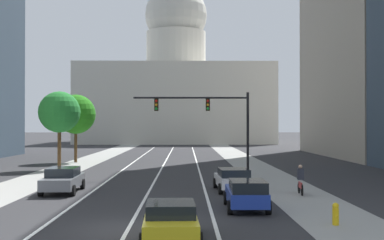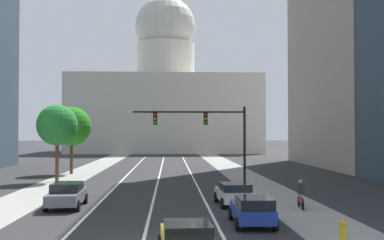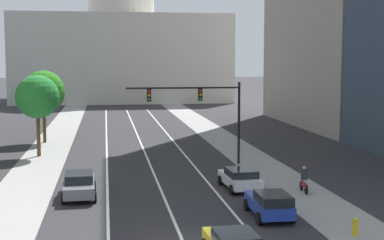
{
  "view_description": "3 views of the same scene",
  "coord_description": "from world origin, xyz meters",
  "px_view_note": "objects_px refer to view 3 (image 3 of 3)",
  "views": [
    {
      "loc": [
        2.22,
        -19.17,
        4.03
      ],
      "look_at": [
        2.76,
        24.03,
        4.44
      ],
      "focal_mm": 46.36,
      "sensor_mm": 36.0,
      "label": 1
    },
    {
      "loc": [
        1.1,
        -19.15,
        4.52
      ],
      "look_at": [
        2.81,
        18.57,
        5.47
      ],
      "focal_mm": 45.41,
      "sensor_mm": 36.0,
      "label": 2
    },
    {
      "loc": [
        -3.41,
        -23.91,
        8.36
      ],
      "look_at": [
        2.3,
        13.13,
        4.3
      ],
      "focal_mm": 52.63,
      "sensor_mm": 36.0,
      "label": 3
    }
  ],
  "objects_px": {
    "capitol_building": "(122,42)",
    "fire_hydrant": "(355,226)",
    "traffic_signal_mast": "(203,105)",
    "cyclist": "(304,180)",
    "street_tree_mid_left": "(37,97)",
    "car_blue": "(270,204)",
    "car_white": "(240,178)",
    "car_gray": "(79,184)",
    "street_tree_near_left": "(43,92)"
  },
  "relations": [
    {
      "from": "car_white",
      "to": "street_tree_near_left",
      "type": "height_order",
      "value": "street_tree_near_left"
    },
    {
      "from": "fire_hydrant",
      "to": "street_tree_near_left",
      "type": "bearing_deg",
      "value": 118.09
    },
    {
      "from": "traffic_signal_mast",
      "to": "street_tree_mid_left",
      "type": "relative_size",
      "value": 1.29
    },
    {
      "from": "capitol_building",
      "to": "cyclist",
      "type": "xyz_separation_m",
      "value": [
        8.81,
        -83.92,
        -11.0
      ]
    },
    {
      "from": "capitol_building",
      "to": "fire_hydrant",
      "type": "height_order",
      "value": "capitol_building"
    },
    {
      "from": "traffic_signal_mast",
      "to": "street_tree_mid_left",
      "type": "bearing_deg",
      "value": 155.51
    },
    {
      "from": "car_blue",
      "to": "street_tree_near_left",
      "type": "xyz_separation_m",
      "value": [
        -14.62,
        29.72,
        4.35
      ]
    },
    {
      "from": "capitol_building",
      "to": "street_tree_mid_left",
      "type": "distance_m",
      "value": 68.48
    },
    {
      "from": "car_gray",
      "to": "cyclist",
      "type": "bearing_deg",
      "value": -96.38
    },
    {
      "from": "street_tree_mid_left",
      "to": "street_tree_near_left",
      "type": "distance_m",
      "value": 8.26
    },
    {
      "from": "car_white",
      "to": "street_tree_mid_left",
      "type": "distance_m",
      "value": 21.04
    },
    {
      "from": "car_white",
      "to": "street_tree_near_left",
      "type": "distance_m",
      "value": 27.67
    },
    {
      "from": "traffic_signal_mast",
      "to": "fire_hydrant",
      "type": "height_order",
      "value": "traffic_signal_mast"
    },
    {
      "from": "car_gray",
      "to": "cyclist",
      "type": "height_order",
      "value": "cyclist"
    },
    {
      "from": "car_white",
      "to": "traffic_signal_mast",
      "type": "bearing_deg",
      "value": 3.32
    },
    {
      "from": "car_blue",
      "to": "car_white",
      "type": "distance_m",
      "value": 6.65
    },
    {
      "from": "capitol_building",
      "to": "cyclist",
      "type": "distance_m",
      "value": 85.1
    },
    {
      "from": "car_white",
      "to": "cyclist",
      "type": "height_order",
      "value": "cyclist"
    },
    {
      "from": "cyclist",
      "to": "fire_hydrant",
      "type": "bearing_deg",
      "value": 179.44
    },
    {
      "from": "car_white",
      "to": "car_gray",
      "type": "bearing_deg",
      "value": 89.89
    },
    {
      "from": "capitol_building",
      "to": "car_blue",
      "type": "bearing_deg",
      "value": -86.73
    },
    {
      "from": "car_gray",
      "to": "capitol_building",
      "type": "bearing_deg",
      "value": -5.31
    },
    {
      "from": "capitol_building",
      "to": "car_white",
      "type": "xyz_separation_m",
      "value": [
        5.09,
        -82.34,
        -11.11
      ]
    },
    {
      "from": "fire_hydrant",
      "to": "street_tree_mid_left",
      "type": "bearing_deg",
      "value": 124.81
    },
    {
      "from": "traffic_signal_mast",
      "to": "fire_hydrant",
      "type": "distance_m",
      "value": 19.86
    },
    {
      "from": "car_white",
      "to": "fire_hydrant",
      "type": "distance_m",
      "value": 10.69
    },
    {
      "from": "car_gray",
      "to": "traffic_signal_mast",
      "type": "xyz_separation_m",
      "value": [
        9.24,
        9.2,
        4.03
      ]
    },
    {
      "from": "capitol_building",
      "to": "fire_hydrant",
      "type": "distance_m",
      "value": 93.62
    },
    {
      "from": "car_gray",
      "to": "street_tree_near_left",
      "type": "height_order",
      "value": "street_tree_near_left"
    },
    {
      "from": "capitol_building",
      "to": "traffic_signal_mast",
      "type": "xyz_separation_m",
      "value": [
        4.16,
        -73.61,
        -7.04
      ]
    },
    {
      "from": "capitol_building",
      "to": "street_tree_mid_left",
      "type": "height_order",
      "value": "capitol_building"
    },
    {
      "from": "fire_hydrant",
      "to": "traffic_signal_mast",
      "type": "bearing_deg",
      "value": 102.07
    },
    {
      "from": "traffic_signal_mast",
      "to": "cyclist",
      "type": "bearing_deg",
      "value": -65.73
    },
    {
      "from": "street_tree_mid_left",
      "to": "traffic_signal_mast",
      "type": "bearing_deg",
      "value": -24.49
    },
    {
      "from": "capitol_building",
      "to": "cyclist",
      "type": "height_order",
      "value": "capitol_building"
    },
    {
      "from": "car_white",
      "to": "traffic_signal_mast",
      "type": "xyz_separation_m",
      "value": [
        -0.92,
        8.73,
        4.07
      ]
    },
    {
      "from": "car_blue",
      "to": "car_white",
      "type": "bearing_deg",
      "value": 0.92
    },
    {
      "from": "car_gray",
      "to": "cyclist",
      "type": "distance_m",
      "value": 13.94
    },
    {
      "from": "car_gray",
      "to": "car_white",
      "type": "height_order",
      "value": "car_gray"
    },
    {
      "from": "capitol_building",
      "to": "cyclist",
      "type": "relative_size",
      "value": 24.31
    },
    {
      "from": "cyclist",
      "to": "car_white",
      "type": "bearing_deg",
      "value": 70.46
    },
    {
      "from": "fire_hydrant",
      "to": "street_tree_near_left",
      "type": "distance_m",
      "value": 38.01
    },
    {
      "from": "capitol_building",
      "to": "fire_hydrant",
      "type": "relative_size",
      "value": 45.95
    },
    {
      "from": "capitol_building",
      "to": "fire_hydrant",
      "type": "bearing_deg",
      "value": -84.93
    },
    {
      "from": "fire_hydrant",
      "to": "cyclist",
      "type": "xyz_separation_m",
      "value": [
        0.6,
        8.64,
        0.39
      ]
    },
    {
      "from": "capitol_building",
      "to": "car_gray",
      "type": "distance_m",
      "value": 83.7
    },
    {
      "from": "cyclist",
      "to": "street_tree_mid_left",
      "type": "distance_m",
      "value": 24.72
    },
    {
      "from": "fire_hydrant",
      "to": "capitol_building",
      "type": "bearing_deg",
      "value": 95.07
    },
    {
      "from": "car_blue",
      "to": "cyclist",
      "type": "distance_m",
      "value": 6.3
    },
    {
      "from": "car_blue",
      "to": "street_tree_mid_left",
      "type": "xyz_separation_m",
      "value": [
        -14.27,
        21.47,
        4.37
      ]
    }
  ]
}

